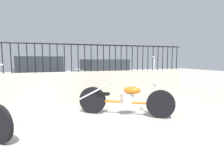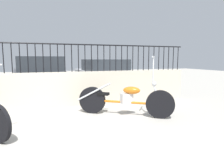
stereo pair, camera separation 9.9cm
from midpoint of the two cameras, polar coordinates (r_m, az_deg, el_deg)
ground_plane at (r=3.67m, az=-20.75°, el=-15.48°), size 40.00×40.00×0.00m
low_wall at (r=5.80m, az=-21.18°, el=-1.99°), size 9.41×0.18×1.01m
fence_railing at (r=5.74m, az=-21.66°, el=8.31°), size 9.41×0.04×0.80m
motorcycle_orange at (r=4.92m, az=1.61°, el=-4.35°), size 2.01×1.53×1.46m
car_dark_grey at (r=8.51m, az=-20.98°, el=2.32°), size 2.18×4.62×1.47m
car_silver at (r=8.77m, az=-3.20°, el=2.62°), size 1.84×4.07×1.36m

